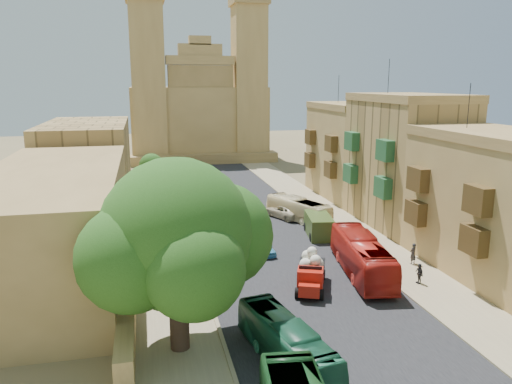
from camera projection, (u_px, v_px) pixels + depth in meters
name	position (u px, v px, depth m)	size (l,w,h in m)	color
ground	(363.00, 365.00, 26.99)	(260.00, 260.00, 0.00)	brown
road_surface	(248.00, 219.00, 55.55)	(14.00, 140.00, 0.01)	black
sidewalk_east	(328.00, 215.00, 57.61)	(5.00, 140.00, 0.01)	#938260
sidewalk_west	(162.00, 225.00, 53.48)	(5.00, 140.00, 0.01)	#938260
kerb_east	(308.00, 215.00, 57.05)	(0.25, 140.00, 0.12)	#938260
kerb_west	(185.00, 223.00, 54.01)	(0.25, 140.00, 0.12)	#938260
townhouse_b	(493.00, 202.00, 39.70)	(9.00, 14.00, 14.90)	#9D7C46
townhouse_c	(405.00, 160.00, 52.76)	(9.00, 14.00, 17.40)	#A7844C
townhouse_d	(351.00, 150.00, 66.25)	(9.00, 14.00, 15.90)	#9D7C46
west_wall	(131.00, 248.00, 43.12)	(1.00, 40.00, 1.80)	#9D7C46
west_building_low	(56.00, 222.00, 39.31)	(10.00, 28.00, 8.40)	olive
west_building_mid	(88.00, 162.00, 63.89)	(10.00, 22.00, 10.00)	#A7844C
church	(198.00, 110.00, 99.78)	(28.00, 22.50, 36.30)	#9D7C46
ficus_tree	(178.00, 239.00, 27.35)	(11.09, 10.20, 11.09)	#3C291E
street_tree_a	(163.00, 254.00, 35.61)	(2.85, 2.85, 4.39)	#3C291E
street_tree_b	(157.00, 206.00, 46.90)	(3.45, 3.45, 5.30)	#3C291E
street_tree_c	(154.00, 184.00, 58.37)	(3.25, 3.25, 5.00)	#3C291E
street_tree_d	(152.00, 166.00, 69.75)	(3.42, 3.42, 5.26)	#3C291E
red_truck	(311.00, 272.00, 36.73)	(3.61, 5.37, 2.97)	#B71A0E
olive_pickup	(319.00, 226.00, 49.48)	(3.03, 5.38, 2.10)	#364B1C
bus_green_north	(286.00, 343.00, 26.80)	(2.09, 8.92, 2.48)	#1E5E40
bus_red_east	(362.00, 256.00, 39.39)	(2.58, 11.03, 3.07)	red
bus_cream_east	(298.00, 209.00, 54.94)	(2.11, 9.01, 2.51)	beige
car_blue_a	(264.00, 248.00, 44.29)	(1.40, 3.48, 1.19)	#46A0CB
car_white_a	(247.00, 227.00, 50.35)	(1.45, 4.16, 1.37)	white
car_cream	(284.00, 211.00, 56.23)	(2.39, 5.19, 1.44)	#C8B796
car_dkblue	(222.00, 193.00, 66.10)	(1.56, 3.84, 1.11)	#0E2547
car_white_b	(252.00, 202.00, 61.24)	(1.40, 3.49, 1.19)	#BCBCBC
car_blue_b	(215.00, 178.00, 76.62)	(1.22, 3.48, 1.15)	#325CAE
pedestrian_a	(413.00, 254.00, 41.80)	(0.66, 0.43, 1.81)	#252427
pedestrian_c	(419.00, 273.00, 37.75)	(0.93, 0.39, 1.59)	#2D2C2E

